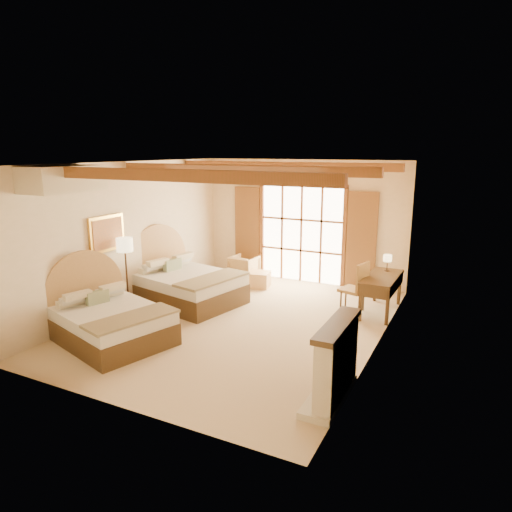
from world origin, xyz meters
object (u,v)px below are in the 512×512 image
Objects in this scene: armchair at (244,267)px; desk at (381,293)px; bed_near at (106,319)px; bed_far at (183,283)px; nightstand at (109,305)px.

desk reaches higher than armchair.
desk is at bearing 58.50° from bed_near.
bed_near is 3.61× the size of armchair.
desk is at bearing 28.97° from bed_far.
bed_far is 3.76× the size of armchair.
bed_far is 1.71× the size of desk.
armchair is (0.37, 2.35, -0.14)m from bed_far.
bed_far is 2.38m from armchair.
nightstand is (-0.68, -1.65, -0.14)m from bed_far.
desk is (4.95, 2.96, 0.12)m from nightstand.
bed_far reaches higher than desk.
nightstand is 5.76m from desk.
bed_far is at bearing 86.18° from nightstand.
bed_near is 5.67m from desk.
bed_near is at bearing -137.25° from desk.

